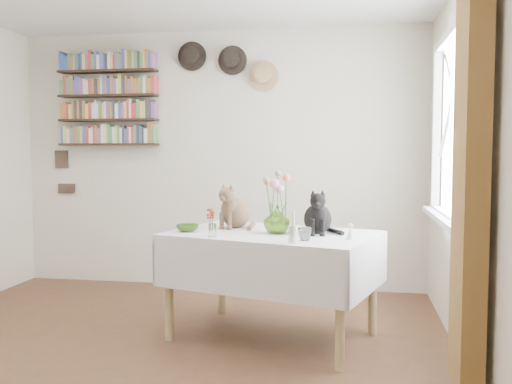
% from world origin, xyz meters
% --- Properties ---
extents(room, '(4.08, 4.58, 2.58)m').
position_xyz_m(room, '(0.00, 0.00, 1.25)').
color(room, brown).
rests_on(room, ground).
extents(window, '(0.12, 1.52, 1.32)m').
position_xyz_m(window, '(1.97, 0.80, 1.40)').
color(window, white).
rests_on(window, room).
extents(curtain, '(0.12, 0.38, 2.10)m').
position_xyz_m(curtain, '(1.90, -0.12, 1.15)').
color(curtain, brown).
rests_on(curtain, room).
extents(dining_table, '(1.61, 1.28, 0.76)m').
position_xyz_m(dining_table, '(0.74, 0.76, 0.57)').
color(dining_table, white).
rests_on(dining_table, room).
extents(tabby_cat, '(0.32, 0.35, 0.34)m').
position_xyz_m(tabby_cat, '(0.43, 0.99, 0.93)').
color(tabby_cat, brown).
rests_on(tabby_cat, dining_table).
extents(black_cat, '(0.23, 0.28, 0.32)m').
position_xyz_m(black_cat, '(1.06, 0.77, 0.92)').
color(black_cat, black).
rests_on(black_cat, dining_table).
extents(flower_vase, '(0.25, 0.25, 0.19)m').
position_xyz_m(flower_vase, '(0.78, 0.73, 0.85)').
color(flower_vase, '#8DBA41').
rests_on(flower_vase, dining_table).
extents(green_bowl, '(0.16, 0.16, 0.05)m').
position_xyz_m(green_bowl, '(0.14, 0.71, 0.78)').
color(green_bowl, '#8DBA41').
rests_on(green_bowl, dining_table).
extents(drinking_glass, '(0.10, 0.10, 0.08)m').
position_xyz_m(drinking_glass, '(1.00, 0.44, 0.80)').
color(drinking_glass, white).
rests_on(drinking_glass, dining_table).
extents(candlestick, '(0.06, 0.06, 0.20)m').
position_xyz_m(candlestick, '(0.94, 0.31, 0.82)').
color(candlestick, white).
rests_on(candlestick, dining_table).
extents(berry_jar, '(0.05, 0.05, 0.22)m').
position_xyz_m(berry_jar, '(0.37, 0.50, 0.85)').
color(berry_jar, white).
rests_on(berry_jar, dining_table).
extents(porcelain_figurine, '(0.06, 0.06, 0.11)m').
position_xyz_m(porcelain_figurine, '(1.29, 0.53, 0.80)').
color(porcelain_figurine, white).
rests_on(porcelain_figurine, dining_table).
extents(flower_bouquet, '(0.17, 0.12, 0.39)m').
position_xyz_m(flower_bouquet, '(0.78, 0.74, 1.10)').
color(flower_bouquet, '#4C7233').
rests_on(flower_bouquet, flower_vase).
extents(bookshelf_unit, '(1.00, 0.16, 0.91)m').
position_xyz_m(bookshelf_unit, '(-1.10, 2.16, 1.84)').
color(bookshelf_unit, black).
rests_on(bookshelf_unit, room).
extents(wall_hats, '(0.98, 0.09, 0.48)m').
position_xyz_m(wall_hats, '(0.12, 2.19, 2.17)').
color(wall_hats, black).
rests_on(wall_hats, room).
extents(wall_art_plaques, '(0.21, 0.02, 0.44)m').
position_xyz_m(wall_art_plaques, '(-1.63, 2.23, 1.12)').
color(wall_art_plaques, '#38281E').
rests_on(wall_art_plaques, room).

